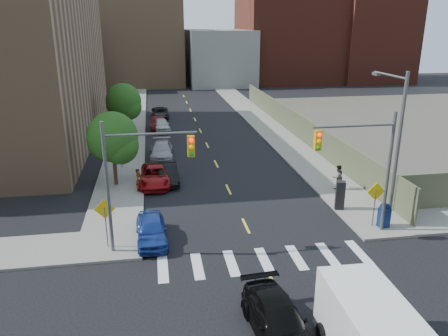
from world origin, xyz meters
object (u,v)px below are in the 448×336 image
object	(u,v)px
parked_car_black	(168,174)
pedestrian_east	(338,177)
parked_car_grey	(160,113)
parked_car_white	(161,125)
payphone	(340,195)
parked_car_silver	(162,150)
parked_car_maroon	(157,123)
parked_car_red	(155,175)
black_sedan	(278,321)
mailbox	(384,215)
parked_car_blue	(151,230)
pedestrian_west	(139,180)

from	to	relation	value
parked_car_black	pedestrian_east	world-z (taller)	pedestrian_east
parked_car_grey	pedestrian_east	distance (m)	29.65
parked_car_white	payphone	world-z (taller)	payphone
parked_car_silver	parked_car_grey	world-z (taller)	parked_car_silver
parked_car_maroon	payphone	xyz separation A→B (m)	(10.93, -24.41, 0.39)
parked_car_red	parked_car_white	size ratio (longest dim) A/B	1.19
parked_car_silver	parked_car_white	bearing A→B (deg)	91.01
black_sedan	parked_car_white	bearing A→B (deg)	90.78
parked_car_silver	mailbox	bearing A→B (deg)	-50.52
parked_car_black	pedestrian_east	bearing A→B (deg)	-19.55
parked_car_black	parked_car_blue	bearing A→B (deg)	-100.08
parked_car_maroon	parked_car_blue	bearing A→B (deg)	-90.36
parked_car_white	parked_car_maroon	bearing A→B (deg)	109.07
parked_car_maroon	parked_car_white	bearing A→B (deg)	-63.71
payphone	pedestrian_west	distance (m)	13.65
parked_car_blue	pedestrian_west	bearing A→B (deg)	93.53
parked_car_blue	pedestrian_east	bearing A→B (deg)	20.09
parked_car_blue	parked_car_white	distance (m)	25.74
parked_car_blue	parked_car_grey	world-z (taller)	parked_car_blue
parked_car_red	pedestrian_east	size ratio (longest dim) A/B	2.80
parked_car_silver	pedestrian_east	bearing A→B (deg)	-37.48
parked_car_white	black_sedan	xyz separation A→B (m)	(3.44, -34.26, -0.00)
parked_car_red	mailbox	world-z (taller)	mailbox
parked_car_black	black_sedan	size ratio (longest dim) A/B	0.84
parked_car_maroon	parked_car_grey	distance (m)	6.15
parked_car_black	parked_car_white	size ratio (longest dim) A/B	0.98
mailbox	parked_car_grey	bearing A→B (deg)	106.80
parked_car_red	mailbox	xyz separation A→B (m)	(12.93, -9.59, 0.18)
black_sedan	parked_car_red	bearing A→B (deg)	99.01
parked_car_blue	parked_car_grey	bearing A→B (deg)	85.08
parked_car_red	payphone	size ratio (longest dim) A/B	2.66
black_sedan	pedestrian_east	xyz separation A→B (m)	(8.39, 14.03, 0.33)
parked_car_red	pedestrian_west	world-z (taller)	pedestrian_west
parked_car_blue	parked_car_silver	world-z (taller)	parked_car_blue
parked_car_blue	parked_car_silver	xyz separation A→B (m)	(1.01, 15.58, -0.01)
parked_car_black	parked_car_red	size ratio (longest dim) A/B	0.82
parked_car_red	parked_car_grey	world-z (taller)	parked_car_red
parked_car_silver	pedestrian_west	world-z (taller)	pedestrian_west
pedestrian_east	parked_car_white	bearing A→B (deg)	-74.11
parked_car_white	pedestrian_west	xyz separation A→B (m)	(-2.06, -18.32, 0.25)
parked_car_maroon	pedestrian_east	bearing A→B (deg)	-58.37
parked_car_black	parked_car_silver	size ratio (longest dim) A/B	0.86
parked_car_maroon	parked_car_grey	world-z (taller)	parked_car_maroon
black_sedan	pedestrian_west	bearing A→B (deg)	104.08
parked_car_maroon	pedestrian_west	bearing A→B (deg)	-93.46
black_sedan	pedestrian_east	size ratio (longest dim) A/B	2.75
pedestrian_east	mailbox	bearing A→B (deg)	77.42
parked_car_maroon	pedestrian_east	distance (m)	24.36
parked_car_red	parked_car_black	bearing A→B (deg)	19.63
parked_car_blue	parked_car_white	world-z (taller)	parked_car_white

